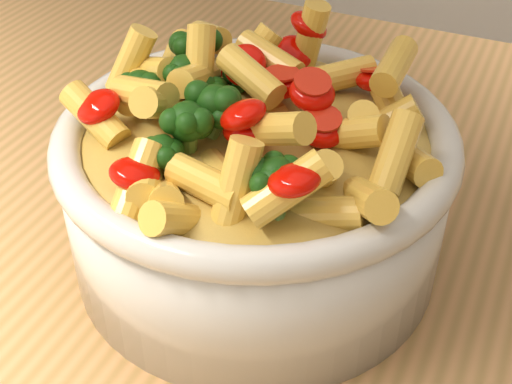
% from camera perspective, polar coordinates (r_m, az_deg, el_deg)
% --- Properties ---
extents(table, '(1.20, 0.80, 0.90)m').
position_cam_1_polar(table, '(0.55, 5.76, -14.53)').
color(table, tan).
rests_on(table, ground).
extents(serving_bowl, '(0.24, 0.24, 0.11)m').
position_cam_1_polar(serving_bowl, '(0.45, 0.00, 0.13)').
color(serving_bowl, silver).
rests_on(serving_bowl, table).
extents(pasta_salad, '(0.19, 0.19, 0.04)m').
position_cam_1_polar(pasta_salad, '(0.41, 0.00, 7.31)').
color(pasta_salad, '#FFC050').
rests_on(pasta_salad, serving_bowl).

